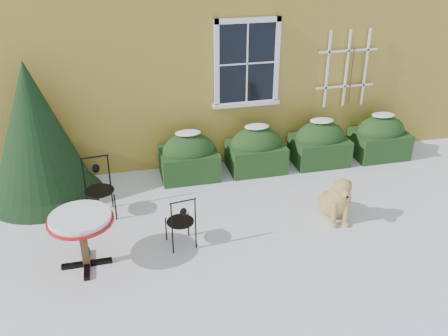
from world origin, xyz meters
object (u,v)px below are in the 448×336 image
object	(u,v)px
bistro_table	(81,224)
dog	(337,200)
patio_chair_far	(99,188)
patio_chair_near	(181,221)
evergreen_shrub	(37,144)

from	to	relation	value
bistro_table	dog	xyz separation A→B (m)	(3.91, 0.33, -0.36)
bistro_table	patio_chair_far	bearing A→B (deg)	80.15
bistro_table	patio_chair_far	world-z (taller)	patio_chair_far
patio_chair_near	dog	size ratio (longest dim) A/B	0.94
bistro_table	patio_chair_near	bearing A→B (deg)	6.96
patio_chair_near	dog	xyz separation A→B (m)	(2.54, 0.16, -0.09)
patio_chair_near	patio_chair_far	xyz separation A→B (m)	(-1.14, 1.18, 0.06)
evergreen_shrub	dog	world-z (taller)	evergreen_shrub
evergreen_shrub	bistro_table	xyz separation A→B (m)	(0.71, -2.23, -0.27)
evergreen_shrub	patio_chair_near	size ratio (longest dim) A/B	2.83
evergreen_shrub	patio_chair_near	xyz separation A→B (m)	(2.08, -2.06, -0.54)
bistro_table	patio_chair_near	size ratio (longest dim) A/B	1.05
evergreen_shrub	patio_chair_near	distance (m)	2.98
evergreen_shrub	dog	size ratio (longest dim) A/B	2.65
patio_chair_far	dog	world-z (taller)	patio_chair_far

